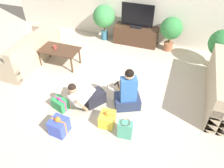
% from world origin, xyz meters
% --- Properties ---
extents(ground_plane, '(16.00, 16.00, 0.00)m').
position_xyz_m(ground_plane, '(0.00, 0.00, 0.00)').
color(ground_plane, beige).
extents(sofa_left, '(0.83, 2.02, 0.83)m').
position_xyz_m(sofa_left, '(-2.43, 0.45, 0.30)').
color(sofa_left, tan).
rests_on(sofa_left, ground_plane).
extents(coffee_table, '(1.05, 0.57, 0.47)m').
position_xyz_m(coffee_table, '(-1.60, 0.59, 0.41)').
color(coffee_table, '#472D1E').
rests_on(coffee_table, ground_plane).
extents(tv_console, '(1.29, 0.43, 0.54)m').
position_xyz_m(tv_console, '(-0.01, 2.34, 0.27)').
color(tv_console, '#472D1E').
rests_on(tv_console, ground_plane).
extents(tv, '(0.93, 0.20, 0.69)m').
position_xyz_m(tv, '(-0.01, 2.34, 0.84)').
color(tv, black).
rests_on(tv, tv_console).
extents(potted_plant_back_left, '(0.66, 0.66, 1.08)m').
position_xyz_m(potted_plant_back_left, '(-1.00, 2.29, 0.72)').
color(potted_plant_back_left, '#336B84').
rests_on(potted_plant_back_left, ground_plane).
extents(potted_plant_back_right, '(0.61, 0.61, 0.98)m').
position_xyz_m(potted_plant_back_right, '(0.99, 2.29, 0.64)').
color(potted_plant_back_right, '#A36042').
rests_on(potted_plant_back_right, ground_plane).
extents(potted_plant_corner_right, '(0.67, 0.67, 1.02)m').
position_xyz_m(potted_plant_corner_right, '(2.29, 1.86, 0.65)').
color(potted_plant_corner_right, '#A36042').
rests_on(potted_plant_corner_right, ground_plane).
extents(person_kneeling, '(0.68, 0.79, 0.74)m').
position_xyz_m(person_kneeling, '(-0.28, -0.63, 0.32)').
color(person_kneeling, '#23232D').
rests_on(person_kneeling, ground_plane).
extents(person_sitting, '(0.64, 0.61, 0.98)m').
position_xyz_m(person_sitting, '(0.52, -0.34, 0.35)').
color(person_sitting, '#283351').
rests_on(person_sitting, ground_plane).
extents(dog, '(0.42, 0.35, 0.32)m').
position_xyz_m(dog, '(0.33, 0.17, 0.21)').
color(dog, black).
rests_on(dog, ground_plane).
extents(gift_box_a, '(0.33, 0.33, 0.40)m').
position_xyz_m(gift_box_a, '(-0.48, -1.41, 0.17)').
color(gift_box_a, '#3D51BC').
rests_on(gift_box_a, ground_plane).
extents(gift_box_b, '(0.31, 0.34, 0.34)m').
position_xyz_m(gift_box_b, '(0.29, -0.93, 0.14)').
color(gift_box_b, yellow).
rests_on(gift_box_b, ground_plane).
extents(gift_box_c, '(0.37, 0.31, 0.31)m').
position_xyz_m(gift_box_c, '(-0.78, -0.86, 0.13)').
color(gift_box_c, '#2D934C').
rests_on(gift_box_c, ground_plane).
extents(gift_bag_a, '(0.27, 0.18, 0.39)m').
position_xyz_m(gift_bag_a, '(0.70, -1.10, 0.19)').
color(gift_bag_a, '#4CA384').
rests_on(gift_bag_a, ground_plane).
extents(mug, '(0.12, 0.08, 0.09)m').
position_xyz_m(mug, '(-1.69, 0.57, 0.51)').
color(mug, '#B23D38').
rests_on(mug, coffee_table).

